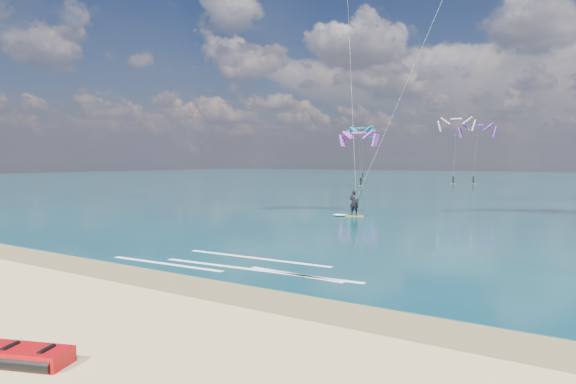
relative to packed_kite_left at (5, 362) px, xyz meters
The scene contains 7 objects.
ground 44.31m from the packed_kite_left, 91.66° to the left, with size 320.00×320.00×0.00m, color tan.
wet_sand_strip 7.41m from the packed_kite_left, 100.00° to the left, with size 320.00×2.40×0.01m, color olive.
sea 108.30m from the packed_kite_left, 90.68° to the left, with size 320.00×200.00×0.04m, color #0A2A3B.
packed_kite_left is the anchor object (origin of this frame).
kitesurfer_main 29.41m from the packed_kite_left, 97.18° to the left, with size 13.44×8.79×19.36m.
shoreline_foam 10.92m from the packed_kite_left, 100.33° to the left, with size 11.51×3.64×0.01m.
distant_kites 86.41m from the packed_kite_left, 94.61° to the left, with size 84.65×33.19×11.80m.
Camera 1 is at (12.47, -10.04, 4.40)m, focal length 32.00 mm.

